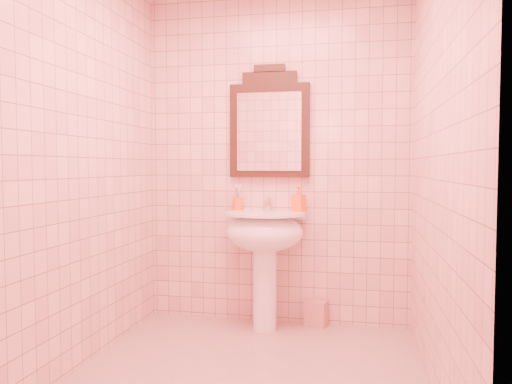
% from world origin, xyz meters
% --- Properties ---
extents(floor, '(2.20, 2.20, 0.00)m').
position_xyz_m(floor, '(0.00, 0.00, 0.00)').
color(floor, tan).
rests_on(floor, ground).
extents(back_wall, '(2.00, 0.02, 2.50)m').
position_xyz_m(back_wall, '(0.00, 1.10, 1.25)').
color(back_wall, beige).
rests_on(back_wall, floor).
extents(pedestal_sink, '(0.58, 0.58, 0.86)m').
position_xyz_m(pedestal_sink, '(-0.05, 0.87, 0.66)').
color(pedestal_sink, white).
rests_on(pedestal_sink, floor).
extents(faucet, '(0.04, 0.16, 0.11)m').
position_xyz_m(faucet, '(-0.05, 1.01, 0.92)').
color(faucet, white).
rests_on(faucet, pedestal_sink).
extents(mirror, '(0.61, 0.06, 0.85)m').
position_xyz_m(mirror, '(-0.05, 1.07, 1.51)').
color(mirror, black).
rests_on(mirror, back_wall).
extents(toothbrush_cup, '(0.08, 0.08, 0.17)m').
position_xyz_m(toothbrush_cup, '(-0.29, 1.05, 0.91)').
color(toothbrush_cup, '#ED5A14').
rests_on(toothbrush_cup, pedestal_sink).
extents(soap_dispenser, '(0.11, 0.11, 0.18)m').
position_xyz_m(soap_dispenser, '(0.18, 1.01, 0.95)').
color(soap_dispenser, '#FF5115').
rests_on(soap_dispenser, pedestal_sink).
extents(towel, '(0.18, 0.14, 0.19)m').
position_xyz_m(towel, '(0.31, 1.04, 0.10)').
color(towel, '#DC9581').
rests_on(towel, floor).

